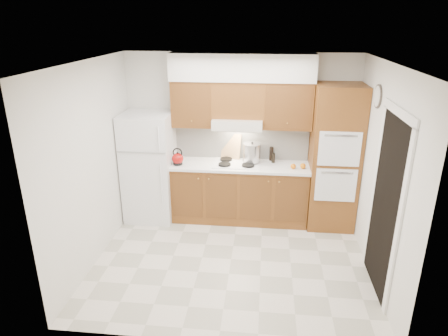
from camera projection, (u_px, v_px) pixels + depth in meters
The scene contains 26 objects.
floor at pixel (231, 259), 5.42m from camera, with size 3.60×3.60×0.00m, color beige.
ceiling at pixel (233, 62), 4.50m from camera, with size 3.60×3.60×0.00m, color white.
wall_back at pixel (240, 136), 6.35m from camera, with size 3.60×0.02×2.60m, color silver.
wall_left at pixel (93, 165), 5.14m from camera, with size 0.02×3.00×2.60m, color silver.
wall_right at pixel (381, 175), 4.78m from camera, with size 0.02×3.00×2.60m, color silver.
fridge at pixel (150, 167), 6.31m from camera, with size 0.75×0.72×1.72m, color white.
base_cabinets at pixel (240, 193), 6.37m from camera, with size 2.11×0.60×0.90m, color brown.
countertop at pixel (240, 166), 6.20m from camera, with size 2.13×0.62×0.04m, color white.
backsplash at pixel (241, 142), 6.37m from camera, with size 2.11×0.03×0.56m, color white.
oven_cabinet at pixel (334, 158), 5.98m from camera, with size 0.70×0.65×2.20m, color brown.
upper_cab_left at pixel (193, 103), 6.08m from camera, with size 0.63×0.33×0.70m, color brown.
upper_cab_right at pixel (288, 105), 5.94m from camera, with size 0.73×0.33×0.70m, color brown.
range_hood at pixel (238, 123), 6.05m from camera, with size 0.75×0.45×0.15m, color silver.
upper_cab_over_hood at pixel (238, 99), 5.98m from camera, with size 0.75×0.33×0.55m, color brown.
soffit at pixel (242, 67), 5.80m from camera, with size 2.13×0.36×0.40m, color silver.
cooktop at pixel (237, 163), 6.21m from camera, with size 0.74×0.50×0.01m, color white.
doorway at pixel (385, 207), 4.54m from camera, with size 0.02×0.90×2.10m, color black.
wall_clock at pixel (378, 96), 4.99m from camera, with size 0.30×0.30×0.02m, color #3F3833.
kettle at pixel (178, 159), 6.14m from camera, with size 0.18×0.18×0.18m, color #960C0A.
cutting_board at pixel (231, 147), 6.38m from camera, with size 0.32×0.02×0.42m, color tan.
stock_pot at pixel (252, 153), 6.20m from camera, with size 0.27×0.27×0.28m, color silver.
condiment_a at pixel (271, 154), 6.33m from camera, with size 0.06×0.06×0.22m, color black.
condiment_b at pixel (271, 155), 6.35m from camera, with size 0.05×0.05×0.17m, color black.
condiment_c at pixel (273, 158), 6.24m from camera, with size 0.05×0.05×0.15m, color black.
orange_near at pixel (303, 166), 6.00m from camera, with size 0.08×0.08×0.08m, color orange.
orange_far at pixel (293, 166), 5.99m from camera, with size 0.08×0.08×0.08m, color orange.
Camera 1 is at (0.39, -4.62, 3.07)m, focal length 32.00 mm.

